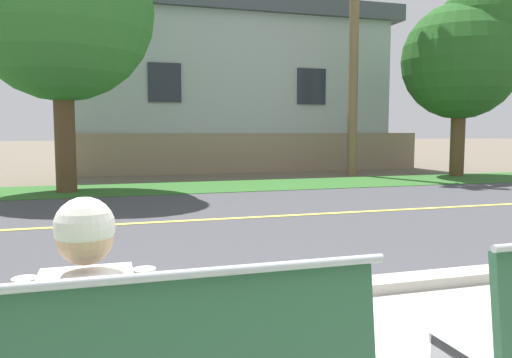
{
  "coord_description": "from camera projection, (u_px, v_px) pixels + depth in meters",
  "views": [
    {
      "loc": [
        -1.33,
        -1.74,
        1.5
      ],
      "look_at": [
        0.17,
        3.21,
        1.0
      ],
      "focal_mm": 35.54,
      "sensor_mm": 36.0,
      "label": 1
    }
  ],
  "objects": [
    {
      "name": "ground_plane",
      "position": [
        176.0,
        208.0,
        9.81
      ],
      "size": [
        140.0,
        140.0,
        0.0
      ],
      "primitive_type": "plane",
      "color": "#665B4C"
    },
    {
      "name": "curb_edge",
      "position": [
        266.0,
        296.0,
        4.42
      ],
      "size": [
        44.0,
        0.3,
        0.11
      ],
      "primitive_type": "cube",
      "color": "#ADA89E",
      "rests_on": "ground_plane"
    },
    {
      "name": "street_asphalt",
      "position": [
        189.0,
        221.0,
        8.38
      ],
      "size": [
        52.0,
        8.0,
        0.01
      ],
      "primitive_type": "cube",
      "color": "#424247",
      "rests_on": "ground_plane"
    },
    {
      "name": "road_centre_line",
      "position": [
        189.0,
        221.0,
        8.38
      ],
      "size": [
        48.0,
        0.14,
        0.01
      ],
      "primitive_type": "cube",
      "color": "#E0CC4C",
      "rests_on": "ground_plane"
    },
    {
      "name": "far_verge_grass",
      "position": [
        158.0,
        188.0,
        13.08
      ],
      "size": [
        48.0,
        2.8,
        0.02
      ],
      "primitive_type": "cube",
      "color": "#2D6026",
      "rests_on": "ground_plane"
    },
    {
      "name": "seated_person_white",
      "position": [
        89.0,
        337.0,
        2.02
      ],
      "size": [
        0.52,
        0.68,
        1.25
      ],
      "color": "#47382D",
      "rests_on": "ground_plane"
    },
    {
      "name": "shade_tree_left",
      "position": [
        465.0,
        52.0,
        16.23
      ],
      "size": [
        3.73,
        3.73,
        6.15
      ],
      "color": "brown",
      "rests_on": "ground_plane"
    },
    {
      "name": "garden_wall",
      "position": [
        254.0,
        153.0,
        18.04
      ],
      "size": [
        13.0,
        0.36,
        1.4
      ],
      "primitive_type": "cube",
      "color": "gray",
      "rests_on": "ground_plane"
    },
    {
      "name": "house_across_street",
      "position": [
        221.0,
        90.0,
        20.72
      ],
      "size": [
        12.72,
        6.91,
        6.22
      ],
      "color": "#A3ADB2",
      "rests_on": "ground_plane"
    }
  ]
}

